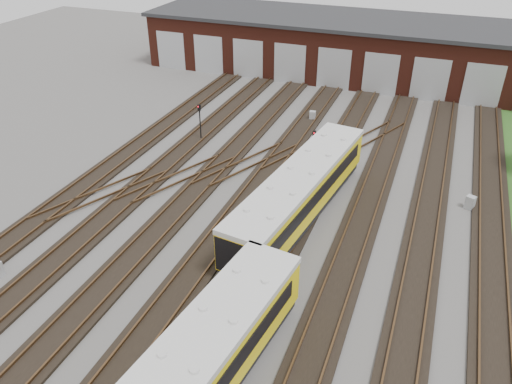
% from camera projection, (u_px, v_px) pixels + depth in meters
% --- Properties ---
extents(ground, '(120.00, 120.00, 0.00)m').
position_uv_depth(ground, '(219.00, 291.00, 27.36)').
color(ground, '#4B4946').
rests_on(ground, ground).
extents(track_network, '(30.40, 70.00, 0.33)m').
position_uv_depth(track_network, '(221.00, 282.00, 27.82)').
color(track_network, black).
rests_on(track_network, ground).
extents(maintenance_shed, '(51.00, 12.50, 6.35)m').
position_uv_depth(maintenance_shed, '(364.00, 48.00, 57.51)').
color(maintenance_shed, '#521F14').
rests_on(maintenance_shed, ground).
extents(signal_mast_0, '(0.30, 0.29, 3.26)m').
position_uv_depth(signal_mast_0, '(200.00, 117.00, 42.80)').
color(signal_mast_0, black).
rests_on(signal_mast_0, ground).
extents(signal_mast_1, '(0.26, 0.24, 3.16)m').
position_uv_depth(signal_mast_1, '(314.00, 144.00, 38.45)').
color(signal_mast_1, black).
rests_on(signal_mast_1, ground).
extents(signal_mast_2, '(0.24, 0.23, 2.57)m').
position_uv_depth(signal_mast_2, '(298.00, 182.00, 34.20)').
color(signal_mast_2, black).
rests_on(signal_mast_2, ground).
extents(signal_mast_3, '(0.30, 0.28, 3.40)m').
position_uv_depth(signal_mast_3, '(264.00, 220.00, 29.36)').
color(signal_mast_3, black).
rests_on(signal_mast_3, ground).
extents(relay_cabinet_1, '(0.60, 0.52, 0.91)m').
position_uv_depth(relay_cabinet_1, '(312.00, 116.00, 47.30)').
color(relay_cabinet_1, '#A9ABAE').
rests_on(relay_cabinet_1, ground).
extents(relay_cabinet_2, '(0.64, 0.56, 0.93)m').
position_uv_depth(relay_cabinet_2, '(230.00, 282.00, 27.35)').
color(relay_cabinet_2, '#A9ABAE').
rests_on(relay_cabinet_2, ground).
extents(relay_cabinet_3, '(0.82, 0.74, 1.14)m').
position_uv_depth(relay_cabinet_3, '(328.00, 151.00, 40.74)').
color(relay_cabinet_3, '#A9ABAE').
rests_on(relay_cabinet_3, ground).
extents(relay_cabinet_4, '(0.73, 0.68, 0.97)m').
position_uv_depth(relay_cabinet_4, '(470.00, 202.00, 34.20)').
color(relay_cabinet_4, '#A9ABAE').
rests_on(relay_cabinet_4, ground).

